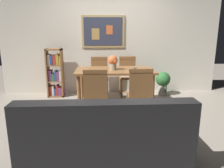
{
  "coord_description": "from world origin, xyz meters",
  "views": [
    {
      "loc": [
        -0.27,
        -3.68,
        1.5
      ],
      "look_at": [
        -0.08,
        -0.24,
        0.65
      ],
      "focal_mm": 34.91,
      "sensor_mm": 36.0,
      "label": 1
    }
  ],
  "objects_px": {
    "dining_table": "(115,75)",
    "leather_couch": "(104,139)",
    "dining_chair_far_left": "(99,74)",
    "dining_chair_near_left": "(96,91)",
    "potted_ivy": "(163,82)",
    "flower_vase": "(113,62)",
    "tv_remote": "(135,68)",
    "dining_chair_near_right": "(140,90)",
    "bookshelf": "(56,74)",
    "dining_chair_far_right": "(128,73)"
  },
  "relations": [
    {
      "from": "dining_table",
      "to": "dining_chair_near_left",
      "type": "height_order",
      "value": "dining_chair_near_left"
    },
    {
      "from": "potted_ivy",
      "to": "tv_remote",
      "type": "height_order",
      "value": "tv_remote"
    },
    {
      "from": "dining_chair_near_left",
      "to": "bookshelf",
      "type": "relative_size",
      "value": 0.82
    },
    {
      "from": "dining_chair_far_right",
      "to": "dining_chair_near_left",
      "type": "height_order",
      "value": "same"
    },
    {
      "from": "dining_table",
      "to": "dining_chair_far_right",
      "type": "height_order",
      "value": "dining_chair_far_right"
    },
    {
      "from": "dining_chair_near_right",
      "to": "bookshelf",
      "type": "relative_size",
      "value": 0.82
    },
    {
      "from": "dining_chair_near_right",
      "to": "dining_chair_near_left",
      "type": "bearing_deg",
      "value": -176.89
    },
    {
      "from": "dining_chair_near_left",
      "to": "flower_vase",
      "type": "bearing_deg",
      "value": 65.91
    },
    {
      "from": "dining_chair_far_left",
      "to": "leather_couch",
      "type": "distance_m",
      "value": 2.71
    },
    {
      "from": "dining_chair_far_right",
      "to": "leather_couch",
      "type": "relative_size",
      "value": 0.51
    },
    {
      "from": "dining_table",
      "to": "bookshelf",
      "type": "distance_m",
      "value": 1.54
    },
    {
      "from": "dining_chair_far_right",
      "to": "leather_couch",
      "type": "height_order",
      "value": "dining_chair_far_right"
    },
    {
      "from": "dining_table",
      "to": "leather_couch",
      "type": "height_order",
      "value": "leather_couch"
    },
    {
      "from": "dining_table",
      "to": "potted_ivy",
      "type": "bearing_deg",
      "value": 31.35
    },
    {
      "from": "leather_couch",
      "to": "tv_remote",
      "type": "bearing_deg",
      "value": 72.08
    },
    {
      "from": "dining_chair_far_right",
      "to": "dining_chair_far_left",
      "type": "distance_m",
      "value": 0.67
    },
    {
      "from": "dining_table",
      "to": "leather_couch",
      "type": "distance_m",
      "value": 2.02
    },
    {
      "from": "dining_chair_near_right",
      "to": "leather_couch",
      "type": "bearing_deg",
      "value": -116.37
    },
    {
      "from": "potted_ivy",
      "to": "dining_table",
      "type": "bearing_deg",
      "value": -148.65
    },
    {
      "from": "dining_chair_near_right",
      "to": "leather_couch",
      "type": "relative_size",
      "value": 0.51
    },
    {
      "from": "dining_chair_far_left",
      "to": "tv_remote",
      "type": "xyz_separation_m",
      "value": [
        0.72,
        -0.64,
        0.23
      ]
    },
    {
      "from": "flower_vase",
      "to": "dining_chair_near_right",
      "type": "bearing_deg",
      "value": -59.72
    },
    {
      "from": "dining_chair_near_right",
      "to": "tv_remote",
      "type": "xyz_separation_m",
      "value": [
        0.05,
        0.82,
        0.23
      ]
    },
    {
      "from": "dining_chair_far_left",
      "to": "potted_ivy",
      "type": "relative_size",
      "value": 1.64
    },
    {
      "from": "dining_chair_far_left",
      "to": "dining_chair_far_right",
      "type": "bearing_deg",
      "value": 4.61
    },
    {
      "from": "dining_chair_near_left",
      "to": "tv_remote",
      "type": "distance_m",
      "value": 1.19
    },
    {
      "from": "dining_chair_near_right",
      "to": "flower_vase",
      "type": "distance_m",
      "value": 0.89
    },
    {
      "from": "leather_couch",
      "to": "dining_chair_far_right",
      "type": "bearing_deg",
      "value": 77.53
    },
    {
      "from": "dining_chair_far_left",
      "to": "dining_chair_near_left",
      "type": "bearing_deg",
      "value": -92.36
    },
    {
      "from": "leather_couch",
      "to": "bookshelf",
      "type": "distance_m",
      "value": 2.96
    },
    {
      "from": "dining_chair_far_right",
      "to": "dining_table",
      "type": "bearing_deg",
      "value": -114.69
    },
    {
      "from": "dining_chair_near_left",
      "to": "potted_ivy",
      "type": "bearing_deg",
      "value": 43.87
    },
    {
      "from": "dining_chair_far_right",
      "to": "bookshelf",
      "type": "relative_size",
      "value": 0.82
    },
    {
      "from": "dining_chair_far_left",
      "to": "flower_vase",
      "type": "height_order",
      "value": "flower_vase"
    },
    {
      "from": "dining_table",
      "to": "flower_vase",
      "type": "height_order",
      "value": "flower_vase"
    },
    {
      "from": "leather_couch",
      "to": "dining_chair_near_left",
      "type": "bearing_deg",
      "value": 95.49
    },
    {
      "from": "dining_chair_far_left",
      "to": "leather_couch",
      "type": "height_order",
      "value": "dining_chair_far_left"
    },
    {
      "from": "leather_couch",
      "to": "bookshelf",
      "type": "xyz_separation_m",
      "value": [
        -1.07,
        2.76,
        0.21
      ]
    },
    {
      "from": "leather_couch",
      "to": "potted_ivy",
      "type": "distance_m",
      "value": 3.06
    },
    {
      "from": "dining_chair_near_left",
      "to": "dining_chair_far_left",
      "type": "xyz_separation_m",
      "value": [
        0.06,
        1.5,
        0.0
      ]
    },
    {
      "from": "dining_chair_far_right",
      "to": "dining_chair_near_right",
      "type": "height_order",
      "value": "same"
    },
    {
      "from": "dining_table",
      "to": "leather_couch",
      "type": "relative_size",
      "value": 0.85
    },
    {
      "from": "dining_chair_far_left",
      "to": "tv_remote",
      "type": "relative_size",
      "value": 5.61
    },
    {
      "from": "dining_chair_far_left",
      "to": "tv_remote",
      "type": "bearing_deg",
      "value": -41.32
    },
    {
      "from": "dining_chair_far_right",
      "to": "bookshelf",
      "type": "height_order",
      "value": "bookshelf"
    },
    {
      "from": "potted_ivy",
      "to": "leather_couch",
      "type": "bearing_deg",
      "value": -118.11
    },
    {
      "from": "dining_table",
      "to": "leather_couch",
      "type": "bearing_deg",
      "value": -97.25
    },
    {
      "from": "dining_chair_near_right",
      "to": "potted_ivy",
      "type": "distance_m",
      "value": 1.69
    },
    {
      "from": "bookshelf",
      "to": "dining_chair_near_left",
      "type": "bearing_deg",
      "value": -58.58
    },
    {
      "from": "dining_table",
      "to": "dining_chair_near_right",
      "type": "bearing_deg",
      "value": -63.53
    }
  ]
}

